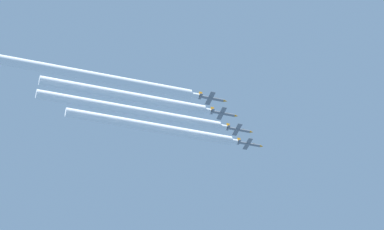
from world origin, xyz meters
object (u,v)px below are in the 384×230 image
at_px(jet_second_echelon, 239,130).
at_px(jet_third_echelon, 224,114).
at_px(jet_fourth_echelon, 212,99).
at_px(jet_lead, 249,144).

relative_size(jet_second_echelon, jet_third_echelon, 1.00).
distance_m(jet_second_echelon, jet_fourth_echelon, 27.77).
xyz_separation_m(jet_lead, jet_fourth_echelon, (31.29, -26.97, -4.46)).
bearing_deg(jet_fourth_echelon, jet_third_echelon, 141.67).
xyz_separation_m(jet_lead, jet_third_echelon, (20.90, -18.75, -2.65)).
height_order(jet_second_echelon, jet_fourth_echelon, jet_second_echelon).
relative_size(jet_third_echelon, jet_fourth_echelon, 1.00).
distance_m(jet_second_echelon, jet_third_echelon, 14.46).
relative_size(jet_lead, jet_fourth_echelon, 1.00).
bearing_deg(jet_lead, jet_second_echelon, -38.42).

